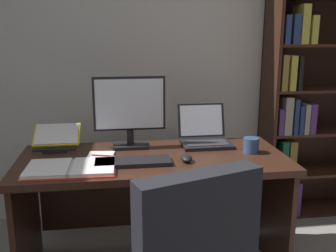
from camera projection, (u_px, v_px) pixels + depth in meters
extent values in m
cube|color=beige|center=(157.00, 34.00, 2.96)|extent=(4.99, 0.12, 2.87)
cube|color=#381E14|center=(153.00, 160.00, 2.28)|extent=(1.57, 0.69, 0.04)
cube|color=#381E14|center=(27.00, 225.00, 2.26)|extent=(0.03, 0.63, 0.70)
cube|color=#381E14|center=(270.00, 209.00, 2.47)|extent=(0.03, 0.63, 0.70)
cube|color=#381E14|center=(149.00, 191.00, 2.67)|extent=(1.45, 0.03, 0.49)
cube|color=#381E14|center=(269.00, 90.00, 2.94)|extent=(0.02, 0.32, 2.04)
cube|color=#381E14|center=(312.00, 86.00, 3.15)|extent=(0.88, 0.01, 2.04)
cube|color=#381E14|center=(311.00, 208.00, 3.24)|extent=(0.83, 0.30, 0.02)
cube|color=#195633|center=(270.00, 200.00, 3.14)|extent=(0.05, 0.24, 0.19)
cube|color=#195633|center=(280.00, 199.00, 3.11)|extent=(0.06, 0.18, 0.24)
cube|color=navy|center=(286.00, 199.00, 3.15)|extent=(0.05, 0.23, 0.21)
cube|color=#512D66|center=(292.00, 194.00, 3.16)|extent=(0.04, 0.25, 0.27)
cube|color=#381E14|center=(314.00, 170.00, 3.16)|extent=(0.83, 0.30, 0.02)
cube|color=#195633|center=(273.00, 162.00, 3.05)|extent=(0.04, 0.23, 0.18)
cube|color=#195633|center=(280.00, 156.00, 3.04)|extent=(0.05, 0.21, 0.28)
cube|color=olive|center=(288.00, 156.00, 3.05)|extent=(0.06, 0.21, 0.28)
cube|color=#381E14|center=(318.00, 131.00, 3.08)|extent=(0.83, 0.30, 0.02)
cube|color=#512D66|center=(277.00, 120.00, 2.96)|extent=(0.04, 0.20, 0.20)
cube|color=gray|center=(284.00, 114.00, 2.95)|extent=(0.06, 0.20, 0.28)
cube|color=navy|center=(290.00, 115.00, 2.98)|extent=(0.03, 0.23, 0.27)
cube|color=navy|center=(295.00, 118.00, 2.99)|extent=(0.03, 0.24, 0.22)
cube|color=gray|center=(301.00, 117.00, 2.99)|extent=(0.04, 0.22, 0.23)
cube|color=#512D66|center=(308.00, 117.00, 2.98)|extent=(0.05, 0.18, 0.23)
cube|color=#381E14|center=(322.00, 89.00, 3.00)|extent=(0.83, 0.30, 0.02)
cube|color=olive|center=(281.00, 72.00, 2.86)|extent=(0.04, 0.18, 0.26)
cube|color=gold|center=(288.00, 72.00, 2.88)|extent=(0.05, 0.20, 0.25)
cube|color=black|center=(295.00, 72.00, 2.89)|extent=(0.03, 0.20, 0.25)
cube|color=#381E14|center=(326.00, 45.00, 2.92)|extent=(0.83, 0.30, 0.02)
cube|color=navy|center=(281.00, 30.00, 2.82)|extent=(0.04, 0.25, 0.20)
cube|color=navy|center=(291.00, 29.00, 2.81)|extent=(0.05, 0.21, 0.21)
cube|color=gold|center=(301.00, 24.00, 2.80)|extent=(0.06, 0.18, 0.28)
cube|color=gold|center=(310.00, 30.00, 2.81)|extent=(0.05, 0.18, 0.20)
cube|color=black|center=(198.00, 246.00, 1.39)|extent=(0.48, 0.25, 0.56)
cube|color=black|center=(228.00, 247.00, 1.73)|extent=(0.17, 0.38, 0.04)
cube|color=black|center=(130.00, 145.00, 2.46)|extent=(0.22, 0.16, 0.02)
cylinder|color=black|center=(130.00, 137.00, 2.45)|extent=(0.04, 0.04, 0.09)
cube|color=black|center=(129.00, 103.00, 2.41)|extent=(0.45, 0.02, 0.34)
cube|color=white|center=(130.00, 104.00, 2.39)|extent=(0.42, 0.00, 0.31)
cube|color=black|center=(206.00, 144.00, 2.49)|extent=(0.32, 0.24, 0.02)
cube|color=#2D2D30|center=(207.00, 143.00, 2.47)|extent=(0.27, 0.13, 0.00)
cube|color=black|center=(201.00, 120.00, 2.61)|extent=(0.32, 0.07, 0.22)
cube|color=white|center=(201.00, 120.00, 2.61)|extent=(0.29, 0.06, 0.20)
cube|color=black|center=(133.00, 162.00, 2.14)|extent=(0.42, 0.15, 0.02)
ellipsoid|color=black|center=(186.00, 158.00, 2.18)|extent=(0.06, 0.10, 0.04)
cube|color=black|center=(56.00, 150.00, 2.38)|extent=(0.14, 0.12, 0.01)
cube|color=black|center=(54.00, 150.00, 2.33)|extent=(0.26, 0.01, 0.01)
cube|color=yellow|center=(57.00, 135.00, 2.46)|extent=(0.28, 0.19, 0.10)
cube|color=white|center=(57.00, 134.00, 2.45)|extent=(0.26, 0.17, 0.09)
cube|color=#DB422D|center=(48.00, 170.00, 2.04)|extent=(0.25, 0.29, 0.01)
cube|color=#DB422D|center=(94.00, 168.00, 2.06)|extent=(0.25, 0.29, 0.01)
cube|color=white|center=(48.00, 168.00, 2.03)|extent=(0.23, 0.28, 0.02)
cube|color=white|center=(93.00, 166.00, 2.06)|extent=(0.23, 0.28, 0.02)
cylinder|color=#B7B7BC|center=(71.00, 168.00, 2.05)|extent=(0.03, 0.26, 0.02)
cube|color=white|center=(100.00, 157.00, 2.24)|extent=(0.18, 0.23, 0.01)
cylinder|color=maroon|center=(103.00, 156.00, 2.25)|extent=(0.14, 0.05, 0.01)
cylinder|color=#334C7A|center=(251.00, 145.00, 2.34)|extent=(0.09, 0.09, 0.09)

